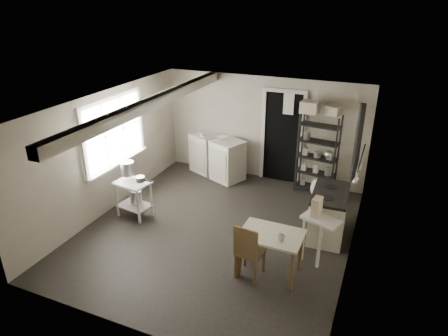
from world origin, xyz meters
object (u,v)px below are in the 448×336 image
at_px(work_table, 271,251).
at_px(stockpot, 128,168).
at_px(shelf_rack, 318,151).
at_px(stove, 329,212).
at_px(prep_table, 134,197).
at_px(base_cabinets, 217,156).
at_px(flour_sack, 319,187).
at_px(chair, 251,248).

bearing_deg(work_table, stockpot, 167.10).
distance_m(stockpot, shelf_rack, 3.78).
height_order(stockpot, stove, stockpot).
distance_m(prep_table, shelf_rack, 3.77).
bearing_deg(work_table, stove, 66.41).
xyz_separation_m(prep_table, work_table, (2.85, -0.62, -0.02)).
bearing_deg(stove, stockpot, -171.43).
xyz_separation_m(base_cabinets, flour_sack, (2.40, -0.24, -0.22)).
height_order(shelf_rack, chair, shelf_rack).
bearing_deg(stockpot, base_cabinets, 70.72).
relative_size(work_table, chair, 1.01).
relative_size(stockpot, stove, 0.25).
bearing_deg(work_table, chair, -147.33).
height_order(prep_table, flour_sack, prep_table).
bearing_deg(work_table, prep_table, 167.67).
bearing_deg(stockpot, flour_sack, 32.39).
xyz_separation_m(base_cabinets, work_table, (2.17, -2.93, -0.08)).
distance_m(chair, flour_sack, 2.92).
height_order(stockpot, work_table, stockpot).
height_order(prep_table, stove, stove).
relative_size(prep_table, stockpot, 2.72).
bearing_deg(stockpot, shelf_rack, 36.37).
bearing_deg(stockpot, prep_table, -25.91).
height_order(chair, flour_sack, chair).
distance_m(prep_table, stockpot, 0.56).
height_order(base_cabinets, shelf_rack, shelf_rack).
bearing_deg(chair, base_cabinets, 127.71).
relative_size(prep_table, flour_sack, 1.67).
xyz_separation_m(shelf_rack, chair, (-0.34, -3.09, -0.46)).
distance_m(prep_table, stove, 3.54).
xyz_separation_m(prep_table, chair, (2.59, -0.79, 0.08)).
xyz_separation_m(prep_table, stove, (3.46, 0.77, 0.04)).
bearing_deg(flour_sack, shelf_rack, 121.55).
relative_size(stockpot, flour_sack, 0.61).
relative_size(base_cabinets, shelf_rack, 0.81).
bearing_deg(flour_sack, prep_table, -145.89).
bearing_deg(base_cabinets, flour_sack, 17.19).
height_order(prep_table, stockpot, stockpot).
relative_size(stockpot, base_cabinets, 0.19).
height_order(stockpot, shelf_rack, shelf_rack).
bearing_deg(prep_table, flour_sack, 34.11).
distance_m(stockpot, base_cabinets, 2.44).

